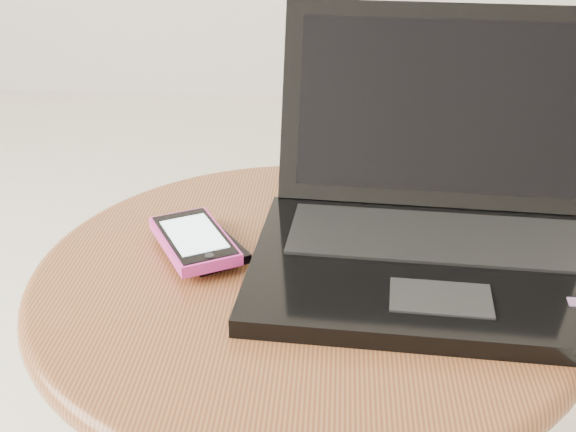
{
  "coord_description": "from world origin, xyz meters",
  "views": [
    {
      "loc": [
        0.06,
        -0.61,
        0.83
      ],
      "look_at": [
        0.01,
        0.05,
        0.5
      ],
      "focal_mm": 47.32,
      "sensor_mm": 36.0,
      "label": 1
    }
  ],
  "objects": [
    {
      "name": "table",
      "position": [
        0.03,
        0.05,
        0.35
      ],
      "size": [
        0.56,
        0.56,
        0.44
      ],
      "color": "#582D1E",
      "rests_on": "ground"
    },
    {
      "name": "laptop",
      "position": [
        0.16,
        0.09,
        0.49
      ],
      "size": [
        0.38,
        0.35,
        0.23
      ],
      "color": "black",
      "rests_on": "table"
    },
    {
      "name": "phone_black",
      "position": [
        -0.08,
        0.09,
        0.45
      ],
      "size": [
        0.11,
        0.12,
        0.01
      ],
      "color": "black",
      "rests_on": "table"
    },
    {
      "name": "phone_pink",
      "position": [
        -0.09,
        0.07,
        0.46
      ],
      "size": [
        0.11,
        0.13,
        0.01
      ],
      "color": "#D8339B",
      "rests_on": "phone_black"
    }
  ]
}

